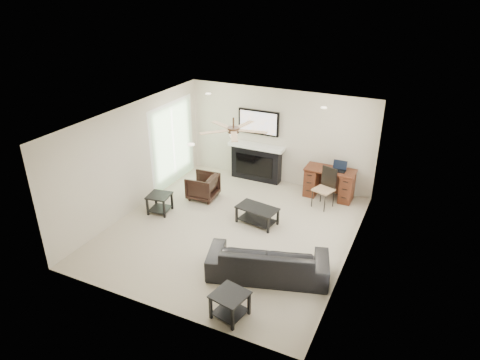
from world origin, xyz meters
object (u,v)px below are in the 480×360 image
(coffee_table, at_px, (257,215))
(fireplace_unit, at_px, (256,146))
(sofa, at_px, (268,260))
(desk, at_px, (329,183))
(armchair, at_px, (203,187))

(coffee_table, height_order, fireplace_unit, fireplace_unit)
(sofa, distance_m, desk, 3.53)
(sofa, height_order, fireplace_unit, fireplace_unit)
(sofa, xyz_separation_m, armchair, (-2.60, 2.15, -0.01))
(sofa, xyz_separation_m, desk, (0.21, 3.53, 0.06))
(coffee_table, bearing_deg, fireplace_unit, 122.96)
(sofa, relative_size, coffee_table, 2.43)
(armchair, relative_size, coffee_table, 0.76)
(fireplace_unit, distance_m, desk, 2.14)
(sofa, bearing_deg, desk, -110.15)
(armchair, bearing_deg, sofa, 46.61)
(sofa, bearing_deg, coffee_table, -77.41)
(armchair, xyz_separation_m, fireplace_unit, (0.75, 1.56, 0.64))
(sofa, relative_size, desk, 1.79)
(fireplace_unit, xyz_separation_m, desk, (2.05, -0.19, -0.57))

